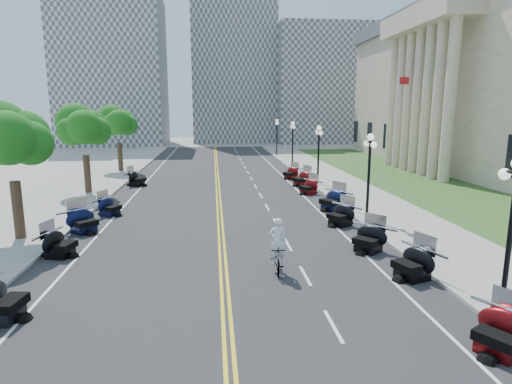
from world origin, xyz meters
name	(u,v)px	position (x,y,z in m)	size (l,w,h in m)	color
ground	(222,247)	(0.00, 0.00, 0.00)	(160.00, 160.00, 0.00)	gray
road	(219,202)	(0.00, 10.00, 0.00)	(16.00, 90.00, 0.01)	#333335
centerline_yellow_a	(217,202)	(-0.12, 10.00, 0.01)	(0.12, 90.00, 0.00)	yellow
centerline_yellow_b	(221,202)	(0.12, 10.00, 0.01)	(0.12, 90.00, 0.00)	yellow
edge_line_north	(308,200)	(6.40, 10.00, 0.01)	(0.12, 90.00, 0.00)	white
edge_line_south	(126,204)	(-6.40, 10.00, 0.01)	(0.12, 90.00, 0.00)	white
lane_dash_4	(333,326)	(3.20, -8.00, 0.01)	(0.12, 2.00, 0.00)	white
lane_dash_5	(305,276)	(3.20, -4.00, 0.01)	(0.12, 2.00, 0.00)	white
lane_dash_6	(288,244)	(3.20, 0.00, 0.01)	(0.12, 2.00, 0.00)	white
lane_dash_7	(276,223)	(3.20, 4.00, 0.01)	(0.12, 2.00, 0.00)	white
lane_dash_8	(267,207)	(3.20, 8.00, 0.01)	(0.12, 2.00, 0.00)	white
lane_dash_9	(261,195)	(3.20, 12.00, 0.01)	(0.12, 2.00, 0.00)	white
lane_dash_10	(255,186)	(3.20, 16.00, 0.01)	(0.12, 2.00, 0.00)	white
lane_dash_11	(251,179)	(3.20, 20.00, 0.01)	(0.12, 2.00, 0.00)	white
lane_dash_12	(248,172)	(3.20, 24.00, 0.01)	(0.12, 2.00, 0.00)	white
lane_dash_13	(245,167)	(3.20, 28.00, 0.01)	(0.12, 2.00, 0.00)	white
lane_dash_14	(243,163)	(3.20, 32.00, 0.01)	(0.12, 2.00, 0.00)	white
lane_dash_15	(240,159)	(3.20, 36.00, 0.01)	(0.12, 2.00, 0.00)	white
lane_dash_16	(239,156)	(3.20, 40.00, 0.01)	(0.12, 2.00, 0.00)	white
lane_dash_17	(237,153)	(3.20, 44.00, 0.01)	(0.12, 2.00, 0.00)	white
lane_dash_18	(236,150)	(3.20, 48.00, 0.01)	(0.12, 2.00, 0.00)	white
lane_dash_19	(234,148)	(3.20, 52.00, 0.01)	(0.12, 2.00, 0.00)	white
sidewalk_north	(363,198)	(10.50, 10.00, 0.07)	(5.00, 90.00, 0.15)	#9E9991
sidewalk_south	(65,204)	(-10.50, 10.00, 0.07)	(5.00, 90.00, 0.15)	#9E9991
lawn	(406,179)	(17.50, 18.00, 0.05)	(9.00, 60.00, 0.10)	#356023
distant_block_a	(113,72)	(-18.00, 62.00, 13.00)	(18.00, 14.00, 26.00)	gray
distant_block_b	(234,65)	(4.00, 68.00, 15.00)	(16.00, 12.00, 30.00)	gray
distant_block_c	(326,86)	(22.00, 65.00, 11.00)	(20.00, 14.00, 22.00)	gray
street_lamp_1	(510,239)	(8.60, -8.00, 2.60)	(0.50, 1.20, 4.90)	black
street_lamp_2	(369,177)	(8.60, 4.00, 2.60)	(0.50, 1.20, 4.90)	black
street_lamp_3	(318,155)	(8.60, 16.00, 2.60)	(0.50, 1.20, 4.90)	black
street_lamp_4	(293,144)	(8.60, 28.00, 2.60)	(0.50, 1.20, 4.90)	black
street_lamp_5	(277,137)	(8.60, 40.00, 2.60)	(0.50, 1.20, 4.90)	black
flagpole	(397,124)	(18.00, 22.00, 5.00)	(1.10, 0.20, 10.00)	silver
tree_2	(11,145)	(-10.00, 2.00, 4.75)	(4.80, 4.80, 9.20)	#235619
tree_3	(84,132)	(-10.00, 14.00, 4.75)	(4.80, 4.80, 9.20)	#235619
tree_4	(118,126)	(-10.00, 26.00, 4.75)	(4.80, 4.80, 9.20)	#235619
motorcycle_n_3	(501,330)	(7.23, -9.87, 0.67)	(1.91, 1.91, 1.34)	#590A0C
motorcycle_n_4	(413,262)	(7.25, -4.69, 0.69)	(1.98, 1.98, 1.39)	black
motorcycle_n_5	(369,237)	(6.71, -1.40, 0.68)	(1.95, 1.95, 1.36)	black
motorcycle_n_6	(340,214)	(6.73, 3.11, 0.68)	(1.93, 1.93, 1.35)	black
motorcycle_n_7	(332,199)	(7.30, 6.77, 0.74)	(2.10, 2.10, 1.47)	black
motorcycle_n_8	(308,186)	(6.92, 12.20, 0.64)	(1.82, 1.82, 1.27)	#590A0C
motorcycle_n_9	(302,178)	(7.14, 15.75, 0.71)	(2.02, 2.02, 1.41)	#590A0C
motorcycle_n_10	(291,172)	(6.88, 19.52, 0.63)	(1.81, 1.81, 1.27)	#590A0C
motorcycle_s_4	(0,299)	(-6.97, -6.60, 0.71)	(2.04, 2.04, 1.43)	black
motorcycle_s_5	(59,243)	(-7.19, -0.73, 0.66)	(1.89, 1.89, 1.33)	black
motorcycle_s_6	(83,220)	(-7.25, 3.07, 0.71)	(2.02, 2.02, 1.41)	black
motorcycle_s_7	(110,206)	(-6.73, 6.76, 0.62)	(1.78, 1.78, 1.25)	black
motorcycle_s_9	(137,178)	(-6.85, 17.14, 0.70)	(1.99, 1.99, 1.39)	black
bicycle	(277,259)	(2.16, -3.52, 0.57)	(0.53, 1.89, 1.14)	#A51414
cyclist_rider	(278,222)	(2.16, -3.52, 2.09)	(0.70, 0.46, 1.91)	silver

